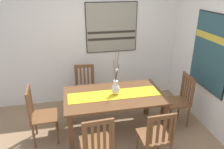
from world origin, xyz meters
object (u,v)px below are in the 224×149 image
Objects in this scene: dining_table at (114,100)px; chair_3 at (156,137)px; chair_1 at (40,114)px; chair_2 at (180,99)px; centerpiece_vase at (116,87)px; painting_on_side_wall at (211,53)px; chair_4 at (97,144)px; painting_on_back_wall at (112,28)px; chair_0 at (85,87)px.

dining_table is 0.99m from chair_3.
chair_2 is (2.45, -0.02, -0.00)m from chair_1.
painting_on_side_wall is at bearing -1.60° from centerpiece_vase.
chair_3 is 0.83m from chair_4.
painting_on_side_wall is (2.09, 0.84, 0.87)m from chair_4.
chair_3 is 0.70× the size of painting_on_side_wall.
chair_2 is at bearing -51.99° from painting_on_back_wall.
chair_0 is at bearing 116.37° from centerpiece_vase.
chair_2 is 1.86m from chair_4.
centerpiece_vase is 0.74× the size of chair_1.
painting_on_side_wall reaches higher than chair_2.
chair_4 is (0.81, -0.89, -0.01)m from chair_1.
chair_1 is at bearing 178.90° from painting_on_side_wall.
chair_0 is at bearing 155.83° from painting_on_side_wall.
painting_on_side_wall is (0.44, -0.04, 0.87)m from chair_2.
chair_2 is 0.73× the size of painting_on_side_wall.
chair_0 is 1.95m from chair_3.
dining_table is at bearing -0.17° from chair_1.
painting_on_side_wall is (1.44, -1.31, -0.23)m from painting_on_back_wall.
painting_on_back_wall is at bearing 73.23° from chair_4.
chair_4 is at bearing -115.54° from dining_table.
chair_4 reaches higher than chair_3.
chair_1 is 1.02× the size of chair_4.
painting_on_side_wall reaches higher than chair_4.
chair_0 is at bearing 115.14° from dining_table.
chair_2 reaches higher than chair_4.
chair_4 is at bearing 179.95° from chair_3.
chair_3 is (-0.82, -0.87, -0.02)m from chair_2.
chair_2 is at bearing -0.47° from chair_1.
chair_1 is at bearing 179.55° from centerpiece_vase.
painting_on_side_wall is at bearing 33.68° from chair_3.
painting_on_back_wall is (0.65, 2.15, 1.10)m from chair_4.
painting_on_back_wall is at bearing 81.19° from centerpiece_vase.
chair_3 reaches higher than dining_table.
painting_on_back_wall is (-1.00, 1.28, 1.10)m from chair_2.
centerpiece_vase reaches higher than chair_4.
painting_on_side_wall is at bearing -24.17° from chair_0.
dining_table is 1.81× the size of chair_3.
centerpiece_vase reaches higher than chair_3.
chair_0 is 0.70× the size of painting_on_side_wall.
chair_2 is 1.01× the size of chair_4.
dining_table is at bearing 166.83° from centerpiece_vase.
painting_on_side_wall is (2.07, -0.93, 0.88)m from chair_0.
chair_0 is 1.86m from chair_2.
chair_0 is 1.00× the size of chair_3.
dining_table is at bearing 178.21° from painting_on_side_wall.
dining_table is 0.24m from centerpiece_vase.
centerpiece_vase is at bearing -13.17° from dining_table.
painting_on_back_wall reaches higher than chair_4.
painting_on_back_wall reaches higher than painting_on_side_wall.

